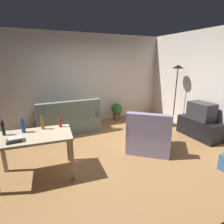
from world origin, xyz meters
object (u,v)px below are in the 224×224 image
Objects in this scene: bottle_amber at (43,123)px; book_stack at (15,140)px; bottle_red at (60,122)px; bottle_blue at (23,126)px; bottle_dark at (3,128)px; torchiere_lamp at (177,79)px; armchair at (149,136)px; tv_stand at (199,128)px; tv at (201,111)px; desk at (34,141)px; potted_plant at (117,110)px; couch at (69,121)px.

bottle_amber is 1.14× the size of book_stack.
bottle_blue is at bearing 179.87° from bottle_red.
torchiere_lamp is at bearing 9.69° from bottle_dark.
bottle_blue is at bearing 71.41° from book_stack.
armchair is at bearing -6.91° from bottle_red.
torchiere_lamp reaches higher than bottle_dark.
book_stack is (-0.43, -0.37, -0.08)m from bottle_amber.
tv_stand is 0.46m from tv.
desk reaches higher than tv_stand.
torchiere_lamp reaches higher than tv_stand.
bottle_red is (0.47, 0.19, 0.20)m from desk.
tv_stand is 0.89× the size of armchair.
bottle_blue is 0.61m from bottle_red.
book_stack is at bearing -141.20° from potted_plant.
armchair is 2.80m from bottle_dark.
bottle_red is at bearing -137.43° from potted_plant.
armchair is at bearing -6.48° from bottle_amber.
tv_stand is 4.33× the size of bottle_amber.
desk is at bearing 63.29° from couch.
bottle_red is at bearing -0.12° from bottle_dark.
torchiere_lamp reaches higher than book_stack.
couch is 2.00m from bottle_blue.
tv is at bearing -57.61° from potted_plant.
bottle_dark is 1.05× the size of bottle_amber.
book_stack is at bearing -139.48° from bottle_amber.
desk is (-3.89, 0.00, 0.41)m from tv_stand.
book_stack is at bearing 59.13° from couch.
tv_stand is 1.60m from armchair.
tv_stand is 4.95× the size of book_stack.
bottle_red is at bearing -0.13° from bottle_blue.
bottle_blue is at bearing 56.81° from couch.
tv is 2.53m from potted_plant.
bottle_red is (-3.43, -0.74, -0.56)m from torchiere_lamp.
armchair is 1.92m from bottle_red.
tv is at bearing -2.77° from bottle_blue.
desk is 4.90× the size of bottle_blue.
bottle_dark reaches higher than bottle_blue.
bottle_red is at bearing 25.36° from book_stack.
tv is 4.16m from book_stack.
bottle_amber reaches higher than bottle_red.
armchair is (-1.60, -0.96, -1.09)m from torchiere_lamp.
tv_stand is 2.51m from potted_plant.
torchiere_lamp reaches higher than bottle_red.
bottle_dark reaches higher than tv_stand.
desk is 0.34m from book_stack.
bottle_blue reaches higher than book_stack.
armchair is (1.39, -1.83, 0.01)m from couch.
couch is at bearing -12.85° from armchair.
couch is 6.39× the size of bottle_blue.
bottle_blue is (0.29, -0.00, -0.00)m from bottle_dark.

